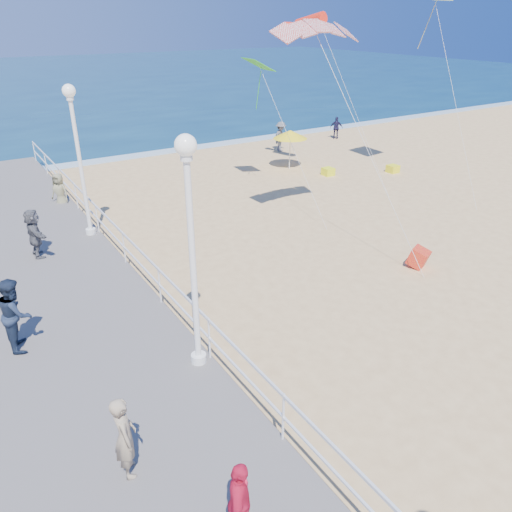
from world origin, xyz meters
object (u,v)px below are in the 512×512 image
spectator_6 (125,437)px  beach_walker_c (60,192)px  spectator_3 (240,504)px  beach_umbrella (290,134)px  beach_walker_a (281,137)px  beach_chair_left (328,172)px  lamp_post_far (78,147)px  beach_walker_b (336,128)px  lamp_post_mid (191,234)px  spectator_5 (34,233)px  box_kite (418,259)px  spectator_7 (16,313)px  beach_chair_right (393,169)px

spectator_6 → beach_walker_c: size_ratio=0.98×
spectator_3 → beach_umbrella: (13.60, 17.61, 0.74)m
beach_walker_a → beach_umbrella: 4.10m
beach_walker_c → beach_chair_left: (13.30, -2.03, -0.64)m
lamp_post_far → beach_walker_b: 21.38m
beach_walker_a → beach_walker_c: size_ratio=1.10×
lamp_post_mid → spectator_5: lamp_post_mid is taller
beach_walker_b → beach_walker_c: 19.93m
beach_walker_b → lamp_post_far: bearing=69.5°
box_kite → beach_umbrella: (3.39, 12.17, 1.61)m
beach_walker_b → beach_walker_c: beach_walker_c is taller
spectator_7 → spectator_6: bearing=-159.9°
spectator_3 → box_kite: size_ratio=2.57×
spectator_3 → beach_walker_c: (1.31, 17.50, -0.33)m
spectator_5 → spectator_7: bearing=164.4°
beach_umbrella → beach_chair_left: beach_umbrella is taller
lamp_post_mid → beach_walker_c: size_ratio=3.18×
lamp_post_mid → beach_walker_c: (-0.11, 13.20, -2.82)m
beach_umbrella → beach_walker_b: bearing=31.7°
spectator_3 → spectator_7: bearing=50.1°
beach_umbrella → beach_walker_c: bearing=-179.5°
beach_walker_c → beach_walker_a: bearing=66.7°
beach_chair_left → beach_umbrella: bearing=115.5°
lamp_post_mid → beach_walker_a: 22.08m
lamp_post_mid → box_kite: size_ratio=8.87×
beach_umbrella → lamp_post_far: bearing=-160.5°
beach_walker_a → beach_chair_right: beach_walker_a is taller
lamp_post_far → spectator_7: bearing=-118.9°
spectator_3 → beach_chair_right: 22.79m
spectator_3 → beach_chair_left: spectator_3 is taller
spectator_3 → spectator_7: size_ratio=0.84×
spectator_7 → beach_walker_a: 22.30m
box_kite → lamp_post_far: bearing=115.3°
spectator_3 → spectator_5: size_ratio=0.92×
lamp_post_far → beach_umbrella: (12.18, 4.31, -1.75)m
spectator_6 → box_kite: bearing=-63.4°
spectator_7 → beach_chair_right: size_ratio=3.35×
spectator_6 → beach_umbrella: 21.29m
spectator_7 → beach_walker_c: size_ratio=1.10×
beach_walker_c → beach_umbrella: size_ratio=0.78×
spectator_7 → beach_walker_a: spectator_7 is taller
spectator_5 → beach_chair_right: size_ratio=3.04×
beach_walker_a → beach_chair_left: size_ratio=3.34×
spectator_3 → beach_chair_right: (17.94, 14.02, -0.97)m
beach_chair_left → spectator_6: bearing=-139.5°
spectator_7 → beach_chair_left: size_ratio=3.35×
spectator_5 → spectator_6: 10.19m
beach_walker_c → box_kite: (8.90, -12.06, -0.54)m
beach_walker_b → spectator_3: bearing=91.9°
lamp_post_mid → spectator_3: size_ratio=3.45×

